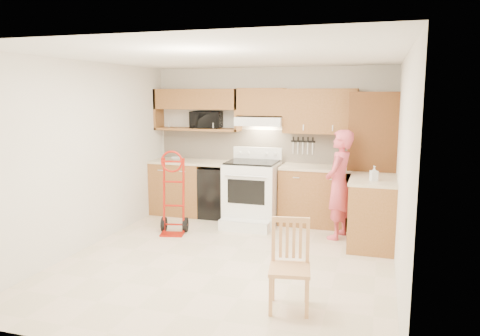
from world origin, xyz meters
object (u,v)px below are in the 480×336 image
at_px(range, 251,188).
at_px(person, 339,185).
at_px(dining_chair, 290,266).
at_px(hand_truck, 173,197).
at_px(microwave, 207,120).

xyz_separation_m(range, person, (1.39, -0.28, 0.19)).
relative_size(person, dining_chair, 1.80).
relative_size(person, hand_truck, 1.40).
height_order(microwave, range, microwave).
xyz_separation_m(microwave, person, (2.31, -0.74, -0.85)).
xyz_separation_m(microwave, dining_chair, (2.07, -3.16, -1.20)).
height_order(microwave, dining_chair, microwave).
relative_size(range, person, 0.76).
xyz_separation_m(person, hand_truck, (-2.37, -0.52, -0.22)).
height_order(person, dining_chair, person).
bearing_deg(hand_truck, dining_chair, -54.06).
bearing_deg(microwave, range, -32.20).
bearing_deg(dining_chair, microwave, 113.80).
relative_size(microwave, person, 0.33).
distance_m(range, dining_chair, 2.95).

